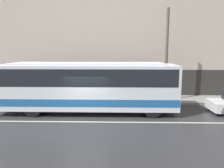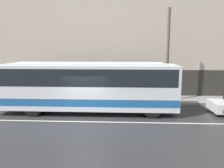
{
  "view_description": "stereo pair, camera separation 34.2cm",
  "coord_description": "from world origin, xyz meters",
  "views": [
    {
      "loc": [
        1.88,
        -11.81,
        4.08
      ],
      "look_at": [
        1.53,
        2.0,
        1.86
      ],
      "focal_mm": 35.0,
      "sensor_mm": 36.0,
      "label": 1
    },
    {
      "loc": [
        2.22,
        -11.8,
        4.08
      ],
      "look_at": [
        1.53,
        2.0,
        1.86
      ],
      "focal_mm": 35.0,
      "sensor_mm": 36.0,
      "label": 2
    }
  ],
  "objects": [
    {
      "name": "sidewalk",
      "position": [
        0.0,
        5.33,
        0.09
      ],
      "size": [
        60.0,
        2.66,
        0.18
      ],
      "color": "gray",
      "rests_on": "ground_plane"
    },
    {
      "name": "pedestrian_waiting",
      "position": [
        -0.19,
        6.03,
        0.95
      ],
      "size": [
        0.36,
        0.36,
        1.67
      ],
      "color": "maroon",
      "rests_on": "sidewalk"
    },
    {
      "name": "ground_plane",
      "position": [
        0.0,
        0.0,
        0.0
      ],
      "size": [
        60.0,
        60.0,
        0.0
      ],
      "primitive_type": "plane",
      "color": "#2D2D30"
    },
    {
      "name": "lane_stripe",
      "position": [
        0.0,
        0.0,
        0.0
      ],
      "size": [
        54.0,
        0.14,
        0.01
      ],
      "color": "beige",
      "rests_on": "ground_plane"
    },
    {
      "name": "utility_pole_near",
      "position": [
        5.53,
        4.69,
        3.61
      ],
      "size": [
        0.21,
        0.21,
        6.86
      ],
      "color": "brown",
      "rests_on": "sidewalk"
    },
    {
      "name": "transit_bus",
      "position": [
        -0.03,
        2.0,
        1.81
      ],
      "size": [
        11.28,
        2.57,
        3.22
      ],
      "color": "silver",
      "rests_on": "ground_plane"
    },
    {
      "name": "building_facade",
      "position": [
        0.0,
        6.81,
        4.53
      ],
      "size": [
        60.0,
        0.35,
        9.39
      ],
      "color": "#B7A899",
      "rests_on": "ground_plane"
    }
  ]
}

